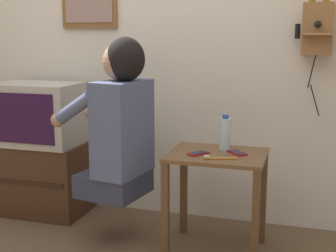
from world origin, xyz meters
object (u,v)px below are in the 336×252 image
television (37,114)px  cell_phone_spare (237,153)px  toothbrush (218,158)px  wall_phone_antique (317,28)px  cell_phone_held (199,153)px  water_bottle (225,134)px  person (119,121)px

television → cell_phone_spare: 1.46m
television → toothbrush: television is taller
television → toothbrush: 1.41m
cell_phone_spare → toothbrush: bearing=-159.9°
television → wall_phone_antique: (1.84, 0.20, 0.58)m
toothbrush → cell_phone_held: bearing=43.3°
wall_phone_antique → water_bottle: 0.85m
wall_phone_antique → toothbrush: 1.03m
person → water_bottle: person is taller
television → toothbrush: bearing=-15.4°
television → water_bottle: size_ratio=2.86×
cell_phone_spare → water_bottle: bearing=95.5°
cell_phone_held → water_bottle: bearing=88.9°
wall_phone_antique → cell_phone_held: 1.06m
wall_phone_antique → water_bottle: (-0.49, -0.35, -0.61)m
person → cell_phone_held: bearing=-80.8°
cell_phone_held → cell_phone_spare: (0.21, 0.08, 0.00)m
wall_phone_antique → person: bearing=-155.7°
wall_phone_antique → toothbrush: bearing=-129.9°
wall_phone_antique → cell_phone_held: bearing=-140.3°
person → cell_phone_spare: 0.71m
wall_phone_antique → cell_phone_held: wall_phone_antique is taller
cell_phone_held → person: bearing=-144.5°
cell_phone_held → wall_phone_antique: bearing=76.3°
wall_phone_antique → cell_phone_spare: size_ratio=5.45×
water_bottle → wall_phone_antique: bearing=35.5°
television → cell_phone_held: bearing=-13.8°
television → toothbrush: size_ratio=3.44×
television → cell_phone_spare: (1.44, -0.22, -0.12)m
wall_phone_antique → cell_phone_spare: wall_phone_antique is taller
water_bottle → toothbrush: 0.25m
television → cell_phone_held: size_ratio=4.40×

